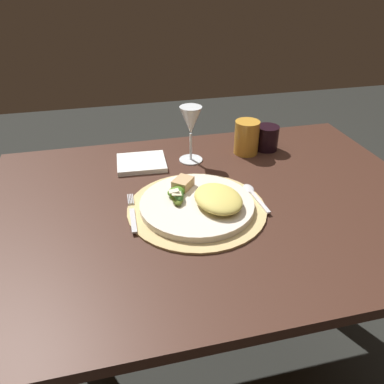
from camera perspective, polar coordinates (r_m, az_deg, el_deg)
The scene contains 13 objects.
ground_plane at distance 1.51m, azimuth 2.12°, elevation -25.54°, with size 6.00×6.00×0.00m, color #242521.
dining_table at distance 1.09m, azimuth 2.70°, elevation -9.60°, with size 1.15×0.82×0.74m.
placemat at distance 0.94m, azimuth 0.71°, elevation -2.45°, with size 0.34×0.34×0.01m, color tan.
dinner_plate at distance 0.93m, azimuth 0.72°, elevation -1.88°, with size 0.28×0.28×0.02m, color silver.
pasta_serving at distance 0.91m, azimuth 3.72°, elevation -1.01°, with size 0.14×0.11×0.03m, color #DBC75C.
salad_greens at distance 0.94m, azimuth -2.28°, elevation -0.41°, with size 0.06×0.08×0.03m.
bread_piece at distance 0.98m, azimuth -1.37°, elevation 1.33°, with size 0.05×0.04×0.02m, color tan.
fork at distance 0.92m, azimuth -8.93°, elevation -3.33°, with size 0.02×0.16×0.00m.
spoon at distance 1.00m, azimuth 9.03°, elevation -0.13°, with size 0.03×0.14×0.01m.
napkin at distance 1.15m, azimuth -7.60°, elevation 4.37°, with size 0.14×0.12×0.01m, color white.
wine_glass at distance 1.12m, azimuth -0.43°, elevation 10.27°, with size 0.07×0.07×0.17m.
amber_tumbler at distance 1.21m, azimuth 8.19°, elevation 8.12°, with size 0.08×0.08×0.10m, color gold.
dark_tumbler at distance 1.25m, azimuth 11.16°, elevation 7.97°, with size 0.07×0.07×0.08m, color black.
Camera 1 is at (-0.24, -0.78, 1.27)m, focal length 35.54 mm.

